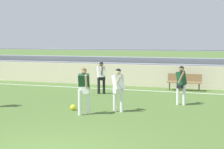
{
  "coord_description": "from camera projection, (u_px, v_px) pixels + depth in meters",
  "views": [
    {
      "loc": [
        3.84,
        -6.7,
        2.69
      ],
      "look_at": [
        -0.6,
        6.74,
        1.25
      ],
      "focal_mm": 53.81,
      "sensor_mm": 36.0,
      "label": 1
    }
  ],
  "objects": [
    {
      "name": "player_white_wide_right",
      "position": [
        118.0,
        86.0,
        12.58
      ],
      "size": [
        0.53,
        0.65,
        1.65
      ],
      "color": "white",
      "rests_on": "ground"
    },
    {
      "name": "bench_centre_sideline",
      "position": [
        184.0,
        80.0,
        18.01
      ],
      "size": [
        1.8,
        0.4,
        0.9
      ],
      "color": "olive",
      "rests_on": "ground"
    },
    {
      "name": "soccer_ball",
      "position": [
        73.0,
        107.0,
        12.96
      ],
      "size": [
        0.22,
        0.22,
        0.22
      ],
      "primitive_type": "sphere",
      "color": "yellow",
      "rests_on": "ground"
    },
    {
      "name": "sideline_wall",
      "position": [
        152.0,
        76.0,
        19.43
      ],
      "size": [
        48.0,
        0.16,
        1.27
      ],
      "primitive_type": "cube",
      "color": "beige",
      "rests_on": "ground"
    },
    {
      "name": "player_dark_pressing_high",
      "position": [
        181.0,
        82.0,
        13.94
      ],
      "size": [
        0.46,
        0.59,
        1.64
      ],
      "color": "white",
      "rests_on": "ground"
    },
    {
      "name": "field_line_sideline",
      "position": [
        146.0,
        91.0,
        18.0
      ],
      "size": [
        44.0,
        0.12,
        0.01
      ],
      "primitive_type": "cube",
      "color": "white",
      "rests_on": "ground"
    },
    {
      "name": "bleacher_stand",
      "position": [
        107.0,
        68.0,
        22.68
      ],
      "size": [
        21.35,
        2.66,
        2.09
      ],
      "color": "#9EA3AD",
      "rests_on": "ground"
    },
    {
      "name": "player_dark_deep_cover",
      "position": [
        84.0,
        87.0,
        12.1
      ],
      "size": [
        0.46,
        0.56,
        1.71
      ],
      "color": "white",
      "rests_on": "ground"
    },
    {
      "name": "player_white_dropping_back",
      "position": [
        101.0,
        75.0,
        16.86
      ],
      "size": [
        0.52,
        0.61,
        1.62
      ],
      "color": "black",
      "rests_on": "ground"
    }
  ]
}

